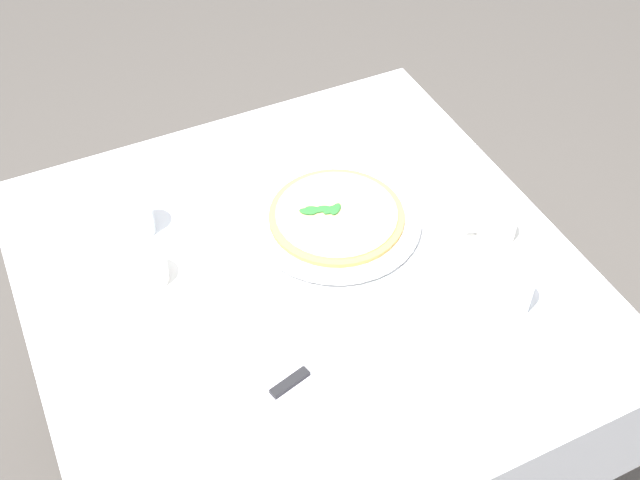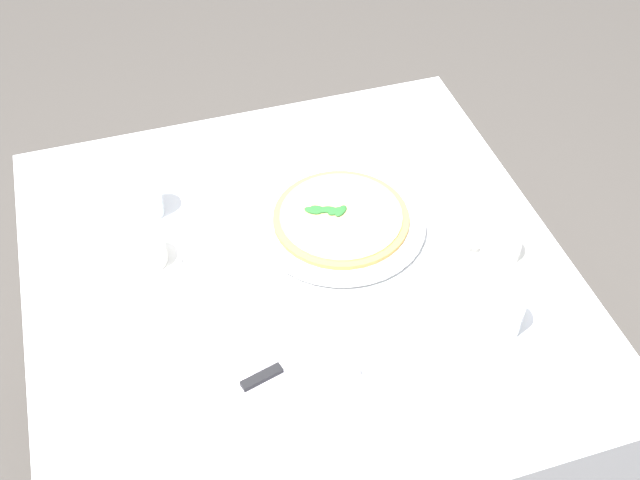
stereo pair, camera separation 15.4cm
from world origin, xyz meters
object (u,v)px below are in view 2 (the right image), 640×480
pizza_plate (341,222)px  coffee_cup_near_right (146,252)px  dinner_knife (287,364)px  pizza (341,217)px  napkin_folded (286,370)px  coffee_cup_center_back (500,246)px  water_glass_near_left (145,196)px  water_glass_back_corner (505,312)px

pizza_plate → coffee_cup_near_right: 0.39m
dinner_knife → pizza_plate: bearing=42.5°
coffee_cup_near_right → dinner_knife: coffee_cup_near_right is taller
coffee_cup_near_right → dinner_knife: size_ratio=0.67×
pizza → napkin_folded: size_ratio=1.15×
pizza → coffee_cup_center_back: coffee_cup_center_back is taller
pizza → dinner_knife: (-0.20, -0.31, -0.00)m
coffee_cup_center_back → coffee_cup_near_right: size_ratio=1.00×
water_glass_near_left → napkin_folded: 0.50m
water_glass_near_left → dinner_knife: 0.50m
water_glass_back_corner → dinner_knife: size_ratio=0.54×
water_glass_back_corner → napkin_folded: bearing=176.9°
pizza_plate → water_glass_back_corner: water_glass_back_corner is taller
coffee_cup_near_right → water_glass_back_corner: bearing=-30.8°
coffee_cup_near_right → napkin_folded: coffee_cup_near_right is taller
water_glass_back_corner → water_glass_near_left: water_glass_near_left is taller
pizza → napkin_folded: bearing=-122.8°
pizza_plate → dinner_knife: (-0.20, -0.31, 0.01)m
coffee_cup_near_right → water_glass_back_corner: size_ratio=1.23×
coffee_cup_near_right → water_glass_near_left: 0.14m
water_glass_back_corner → pizza_plate: bearing=120.3°
coffee_cup_center_back → coffee_cup_near_right: 0.69m
napkin_folded → pizza_plate: bearing=46.5°
coffee_cup_center_back → napkin_folded: coffee_cup_center_back is taller
napkin_folded → water_glass_near_left: bearing=99.1°
coffee_cup_center_back → dinner_knife: 0.49m
coffee_cup_center_back → water_glass_near_left: size_ratio=1.21×
water_glass_back_corner → napkin_folded: 0.40m
pizza_plate → pizza: 0.01m
pizza_plate → napkin_folded: 0.37m
pizza_plate → coffee_cup_center_back: size_ratio=2.66×
pizza_plate → water_glass_back_corner: 0.39m
coffee_cup_near_right → water_glass_back_corner: (0.59, -0.35, 0.02)m
pizza_plate → water_glass_back_corner: bearing=-59.7°
coffee_cup_center_back → pizza_plate: bearing=147.7°
coffee_cup_center_back → dinner_knife: coffee_cup_center_back is taller
coffee_cup_center_back → water_glass_back_corner: 0.18m
pizza → water_glass_back_corner: 0.39m
coffee_cup_center_back → napkin_folded: bearing=-163.4°
water_glass_near_left → dinner_knife: bearing=-70.0°
coffee_cup_center_back → water_glass_back_corner: (-0.08, -0.16, 0.02)m
water_glass_back_corner → water_glass_near_left: (-0.56, 0.49, -0.00)m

